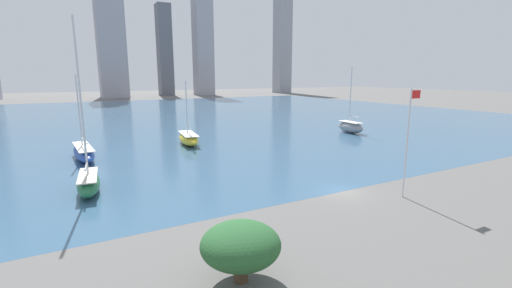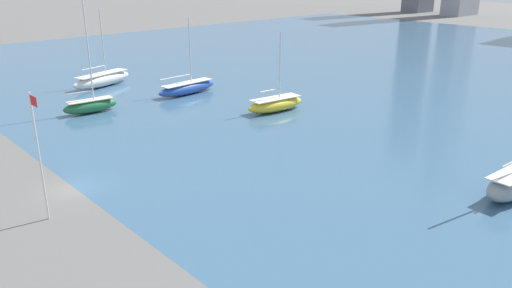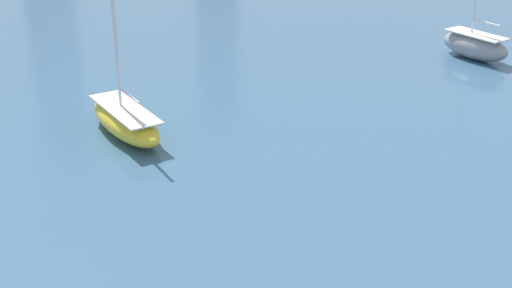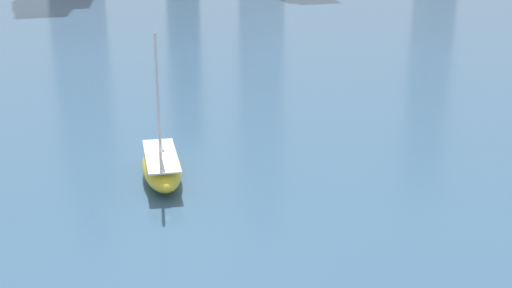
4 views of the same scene
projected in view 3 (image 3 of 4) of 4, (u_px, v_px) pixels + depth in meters
The scene contains 2 objects.
sailboat_yellow at pixel (126, 121), 44.07m from camera, with size 3.52×8.58×9.91m.
sailboat_gray at pixel (475, 45), 58.94m from camera, with size 2.85×6.47×12.33m.
Camera 3 is at (-24.89, -8.08, 17.32)m, focal length 50.00 mm.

